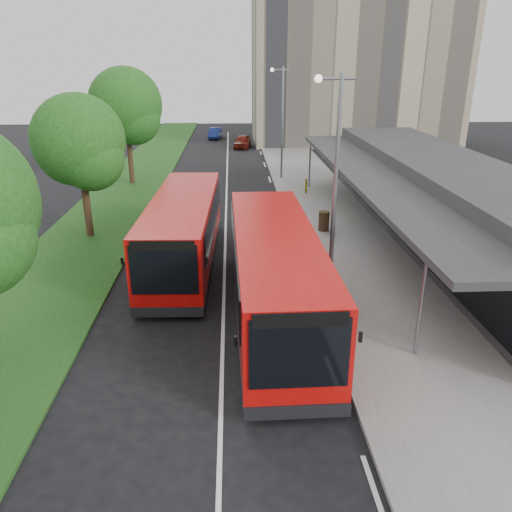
# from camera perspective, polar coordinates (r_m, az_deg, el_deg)

# --- Properties ---
(ground) EXTENTS (120.00, 120.00, 0.00)m
(ground) POSITION_cam_1_polar(r_m,az_deg,el_deg) (18.03, -3.75, -6.81)
(ground) COLOR black
(ground) RESTS_ON ground
(pavement) EXTENTS (5.00, 80.00, 0.15)m
(pavement) POSITION_cam_1_polar(r_m,az_deg,el_deg) (37.30, 5.98, 8.17)
(pavement) COLOR slate
(pavement) RESTS_ON ground
(grass_verge) EXTENTS (5.00, 80.00, 0.10)m
(grass_verge) POSITION_cam_1_polar(r_m,az_deg,el_deg) (37.62, -14.19, 7.71)
(grass_verge) COLOR #183F14
(grass_verge) RESTS_ON ground
(lane_centre_line) EXTENTS (0.12, 70.00, 0.01)m
(lane_centre_line) POSITION_cam_1_polar(r_m,az_deg,el_deg) (32.05, -3.42, 5.94)
(lane_centre_line) COLOR silver
(lane_centre_line) RESTS_ON ground
(kerb_dashes) EXTENTS (0.12, 56.00, 0.01)m
(kerb_dashes) POSITION_cam_1_polar(r_m,az_deg,el_deg) (36.04, 1.93, 7.70)
(kerb_dashes) COLOR silver
(kerb_dashes) RESTS_ON ground
(office_block) EXTENTS (22.00, 12.00, 18.00)m
(office_block) POSITION_cam_1_polar(r_m,az_deg,el_deg) (59.48, 11.21, 21.45)
(office_block) COLOR tan
(office_block) RESTS_ON ground
(station_building) EXTENTS (7.70, 26.00, 4.00)m
(station_building) POSITION_cam_1_polar(r_m,az_deg,el_deg) (26.88, 20.33, 6.11)
(station_building) COLOR #2A2A2C
(station_building) RESTS_ON ground
(tree_mid) EXTENTS (4.49, 4.49, 7.19)m
(tree_mid) POSITION_cam_1_polar(r_m,az_deg,el_deg) (26.32, -19.53, 11.72)
(tree_mid) COLOR black
(tree_mid) RESTS_ON ground
(tree_far) EXTENTS (5.14, 5.14, 8.27)m
(tree_far) POSITION_cam_1_polar(r_m,az_deg,el_deg) (37.82, -14.65, 15.89)
(tree_far) COLOR black
(tree_far) RESTS_ON ground
(lamp_post_near) EXTENTS (1.44, 0.28, 8.00)m
(lamp_post_near) POSITION_cam_1_polar(r_m,az_deg,el_deg) (18.67, 8.88, 9.42)
(lamp_post_near) COLOR gray
(lamp_post_near) RESTS_ON pavement
(lamp_post_far) EXTENTS (1.44, 0.28, 8.00)m
(lamp_post_far) POSITION_cam_1_polar(r_m,az_deg,el_deg) (38.27, 2.91, 15.64)
(lamp_post_far) COLOR gray
(lamp_post_far) RESTS_ON pavement
(bus_main) EXTENTS (3.10, 11.36, 3.20)m
(bus_main) POSITION_cam_1_polar(r_m,az_deg,el_deg) (17.12, 2.19, -2.27)
(bus_main) COLOR #BB0D0A
(bus_main) RESTS_ON ground
(bus_second) EXTENTS (3.11, 10.85, 3.05)m
(bus_second) POSITION_cam_1_polar(r_m,az_deg,el_deg) (22.07, -8.26, 2.80)
(bus_second) COLOR #BB0D0A
(bus_second) RESTS_ON ground
(litter_bin) EXTENTS (0.68, 0.68, 1.02)m
(litter_bin) POSITION_cam_1_polar(r_m,az_deg,el_deg) (26.58, 7.75, 4.00)
(litter_bin) COLOR #382717
(litter_bin) RESTS_ON pavement
(bollard) EXTENTS (0.18, 0.18, 0.93)m
(bollard) POSITION_cam_1_polar(r_m,az_deg,el_deg) (34.33, 5.74, 7.96)
(bollard) COLOR #DCBB0B
(bollard) RESTS_ON pavement
(car_near) EXTENTS (2.14, 4.11, 1.34)m
(car_near) POSITION_cam_1_polar(r_m,az_deg,el_deg) (53.82, -1.55, 12.96)
(car_near) COLOR #5E160D
(car_near) RESTS_ON ground
(car_far) EXTENTS (1.64, 3.83, 1.23)m
(car_far) POSITION_cam_1_polar(r_m,az_deg,el_deg) (60.77, -4.70, 13.81)
(car_far) COLOR navy
(car_far) RESTS_ON ground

